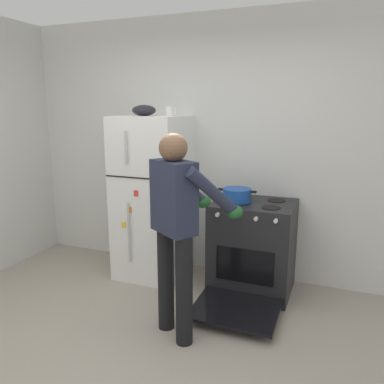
# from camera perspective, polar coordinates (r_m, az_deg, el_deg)

# --- Properties ---
(ground) EXTENTS (8.00, 8.00, 0.00)m
(ground) POSITION_cam_1_polar(r_m,az_deg,el_deg) (2.95, -10.30, -24.94)
(ground) COLOR #9E9384
(kitchen_wall_back) EXTENTS (6.00, 0.10, 2.70)m
(kitchen_wall_back) POSITION_cam_1_polar(r_m,az_deg,el_deg) (4.14, 3.30, 6.50)
(kitchen_wall_back) COLOR silver
(kitchen_wall_back) RESTS_ON ground
(refrigerator) EXTENTS (0.68, 0.72, 1.69)m
(refrigerator) POSITION_cam_1_polar(r_m,az_deg,el_deg) (4.09, -5.76, -0.82)
(refrigerator) COLOR white
(refrigerator) RESTS_ON ground
(stove_range) EXTENTS (0.76, 1.21, 0.90)m
(stove_range) POSITION_cam_1_polar(r_m,az_deg,el_deg) (3.84, 8.88, -8.18)
(stove_range) COLOR black
(stove_range) RESTS_ON ground
(person_cook) EXTENTS (0.68, 0.74, 1.60)m
(person_cook) POSITION_cam_1_polar(r_m,az_deg,el_deg) (2.92, -2.01, -3.91)
(person_cook) COLOR black
(person_cook) RESTS_ON ground
(red_pot) EXTENTS (0.37, 0.27, 0.13)m
(red_pot) POSITION_cam_1_polar(r_m,az_deg,el_deg) (3.69, 6.63, -0.45)
(red_pot) COLOR #19479E
(red_pot) RESTS_ON stove_range
(coffee_mug) EXTENTS (0.11, 0.08, 0.10)m
(coffee_mug) POSITION_cam_1_polar(r_m,az_deg,el_deg) (3.94, -3.30, 11.82)
(coffee_mug) COLOR silver
(coffee_mug) RESTS_ON refrigerator
(mixing_bowl) EXTENTS (0.24, 0.24, 0.11)m
(mixing_bowl) POSITION_cam_1_polar(r_m,az_deg,el_deg) (4.02, -7.08, 11.85)
(mixing_bowl) COLOR black
(mixing_bowl) RESTS_ON refrigerator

